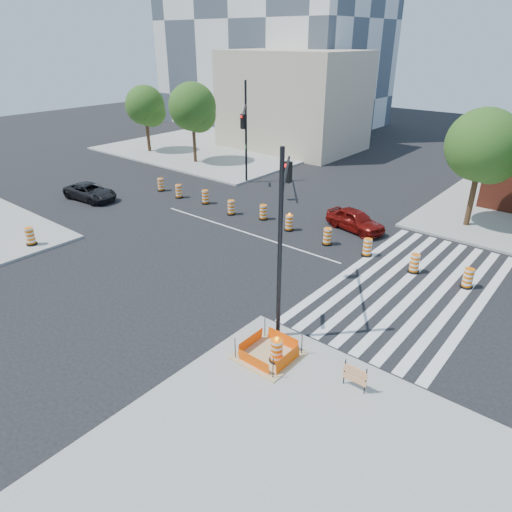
% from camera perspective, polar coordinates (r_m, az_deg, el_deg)
% --- Properties ---
extents(ground, '(120.00, 120.00, 0.00)m').
position_cam_1_polar(ground, '(28.99, -1.47, 3.01)').
color(ground, black).
rests_on(ground, ground).
extents(sidewalk_nw, '(22.00, 22.00, 0.15)m').
position_cam_1_polar(sidewalk_nw, '(53.34, -3.53, 13.63)').
color(sidewalk_nw, gray).
rests_on(sidewalk_nw, ground).
extents(crosswalk_east, '(6.75, 13.50, 0.01)m').
position_cam_1_polar(crosswalk_east, '(23.98, 18.79, -3.57)').
color(crosswalk_east, silver).
rests_on(crosswalk_east, ground).
extents(lane_centerline, '(14.00, 0.12, 0.01)m').
position_cam_1_polar(lane_centerline, '(28.98, -1.47, 3.01)').
color(lane_centerline, silver).
rests_on(lane_centerline, ground).
extents(excavation_pit, '(2.20, 2.20, 0.90)m').
position_cam_1_polar(excavation_pit, '(17.83, 1.58, -12.21)').
color(excavation_pit, tan).
rests_on(excavation_pit, ground).
extents(beige_midrise, '(14.00, 10.00, 10.00)m').
position_cam_1_polar(beige_midrise, '(51.87, 4.65, 18.77)').
color(beige_midrise, tan).
rests_on(beige_midrise, ground).
extents(red_coupe, '(4.25, 2.41, 1.36)m').
position_cam_1_polar(red_coupe, '(29.74, 12.30, 4.42)').
color(red_coupe, '#630B08').
rests_on(red_coupe, ground).
extents(dark_suv, '(4.60, 2.47, 1.23)m').
position_cam_1_polar(dark_suv, '(37.01, -20.01, 7.55)').
color(dark_suv, black).
rests_on(dark_suv, ground).
extents(signal_pole_se, '(3.28, 4.97, 7.70)m').
position_cam_1_polar(signal_pole_se, '(18.23, 3.39, 4.95)').
color(signal_pole_se, black).
rests_on(signal_pole_se, ground).
extents(signal_pole_nw, '(3.90, 4.83, 8.03)m').
position_cam_1_polar(signal_pole_nw, '(36.66, -1.37, 15.86)').
color(signal_pole_nw, black).
rests_on(signal_pole_nw, ground).
extents(pit_drum, '(0.56, 0.56, 1.11)m').
position_cam_1_polar(pit_drum, '(17.36, 2.59, -11.83)').
color(pit_drum, black).
rests_on(pit_drum, ground).
extents(sw_corner_drum, '(0.62, 0.62, 1.06)m').
position_cam_1_polar(sw_corner_drum, '(29.73, -26.37, 2.16)').
color(sw_corner_drum, black).
rests_on(sw_corner_drum, ground).
extents(barricade, '(0.89, 0.05, 1.05)m').
position_cam_1_polar(barricade, '(16.48, 12.27, -14.36)').
color(barricade, orange).
rests_on(barricade, ground).
extents(tree_north_a, '(4.03, 4.03, 6.84)m').
position_cam_1_polar(tree_north_a, '(50.79, -13.60, 17.57)').
color(tree_north_a, '#382314').
rests_on(tree_north_a, ground).
extents(tree_north_b, '(4.43, 4.43, 7.53)m').
position_cam_1_polar(tree_north_b, '(45.16, -7.87, 17.68)').
color(tree_north_b, '#382314').
rests_on(tree_north_b, ground).
extents(tree_north_c, '(4.42, 4.42, 7.51)m').
position_cam_1_polar(tree_north_c, '(31.51, 26.53, 11.85)').
color(tree_north_c, '#382314').
rests_on(tree_north_c, ground).
extents(median_drum_0, '(0.60, 0.60, 1.02)m').
position_cam_1_polar(median_drum_0, '(37.73, -11.81, 8.68)').
color(median_drum_0, black).
rests_on(median_drum_0, ground).
extents(median_drum_1, '(0.60, 0.60, 1.02)m').
position_cam_1_polar(median_drum_1, '(35.77, -9.63, 7.93)').
color(median_drum_1, black).
rests_on(median_drum_1, ground).
extents(median_drum_2, '(0.60, 0.60, 1.02)m').
position_cam_1_polar(median_drum_2, '(34.17, -6.35, 7.29)').
color(median_drum_2, black).
rests_on(median_drum_2, ground).
extents(median_drum_3, '(0.60, 0.60, 1.02)m').
position_cam_1_polar(median_drum_3, '(31.84, -3.12, 6.02)').
color(median_drum_3, black).
rests_on(median_drum_3, ground).
extents(median_drum_4, '(0.60, 0.60, 1.02)m').
position_cam_1_polar(median_drum_4, '(30.90, 0.92, 5.44)').
color(median_drum_4, black).
rests_on(median_drum_4, ground).
extents(median_drum_5, '(0.60, 0.60, 1.18)m').
position_cam_1_polar(median_drum_5, '(29.15, 4.16, 4.11)').
color(median_drum_5, black).
rests_on(median_drum_5, ground).
extents(median_drum_6, '(0.60, 0.60, 1.02)m').
position_cam_1_polar(median_drum_6, '(27.36, 8.90, 2.36)').
color(median_drum_6, black).
rests_on(median_drum_6, ground).
extents(median_drum_7, '(0.60, 0.60, 1.02)m').
position_cam_1_polar(median_drum_7, '(26.37, 13.73, 0.98)').
color(median_drum_7, black).
rests_on(median_drum_7, ground).
extents(median_drum_8, '(0.60, 0.60, 1.02)m').
position_cam_1_polar(median_drum_8, '(25.19, 19.19, -0.97)').
color(median_drum_8, black).
rests_on(median_drum_8, ground).
extents(median_drum_9, '(0.60, 0.60, 1.02)m').
position_cam_1_polar(median_drum_9, '(24.66, 24.96, -2.61)').
color(median_drum_9, black).
rests_on(median_drum_9, ground).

